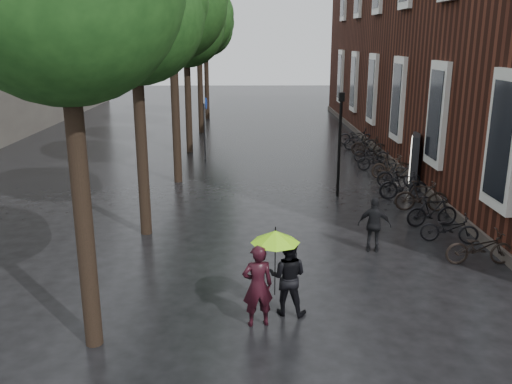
{
  "coord_description": "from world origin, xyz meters",
  "views": [
    {
      "loc": [
        -1.11,
        -8.04,
        5.5
      ],
      "look_at": [
        -0.9,
        5.24,
        1.74
      ],
      "focal_mm": 38.0,
      "sensor_mm": 36.0,
      "label": 1
    }
  ],
  "objects_px": {
    "person_burgundy": "(258,286)",
    "person_black": "(288,276)",
    "pedestrian_walking": "(374,225)",
    "parked_bicycles": "(392,170)",
    "ad_lightbox": "(414,160)",
    "lamp_post": "(340,135)"
  },
  "relations": [
    {
      "from": "person_burgundy",
      "to": "person_black",
      "type": "xyz_separation_m",
      "value": [
        0.63,
        0.47,
        -0.02
      ]
    },
    {
      "from": "person_black",
      "to": "pedestrian_walking",
      "type": "bearing_deg",
      "value": -113.48
    },
    {
      "from": "person_burgundy",
      "to": "lamp_post",
      "type": "relative_size",
      "value": 0.45
    },
    {
      "from": "person_black",
      "to": "lamp_post",
      "type": "height_order",
      "value": "lamp_post"
    },
    {
      "from": "person_black",
      "to": "ad_lightbox",
      "type": "relative_size",
      "value": 0.81
    },
    {
      "from": "parked_bicycles",
      "to": "person_black",
      "type": "bearing_deg",
      "value": -114.66
    },
    {
      "from": "person_burgundy",
      "to": "person_black",
      "type": "height_order",
      "value": "person_burgundy"
    },
    {
      "from": "person_burgundy",
      "to": "person_black",
      "type": "bearing_deg",
      "value": -154.78
    },
    {
      "from": "pedestrian_walking",
      "to": "ad_lightbox",
      "type": "height_order",
      "value": "ad_lightbox"
    },
    {
      "from": "person_burgundy",
      "to": "parked_bicycles",
      "type": "relative_size",
      "value": 0.1
    },
    {
      "from": "person_burgundy",
      "to": "ad_lightbox",
      "type": "distance_m",
      "value": 12.25
    },
    {
      "from": "lamp_post",
      "to": "person_burgundy",
      "type": "bearing_deg",
      "value": -108.56
    },
    {
      "from": "parked_bicycles",
      "to": "ad_lightbox",
      "type": "bearing_deg",
      "value": -43.44
    },
    {
      "from": "parked_bicycles",
      "to": "ad_lightbox",
      "type": "relative_size",
      "value": 8.32
    },
    {
      "from": "ad_lightbox",
      "to": "lamp_post",
      "type": "bearing_deg",
      "value": -138.23
    },
    {
      "from": "person_black",
      "to": "parked_bicycles",
      "type": "bearing_deg",
      "value": -101.11
    },
    {
      "from": "pedestrian_walking",
      "to": "parked_bicycles",
      "type": "distance_m",
      "value": 7.72
    },
    {
      "from": "pedestrian_walking",
      "to": "ad_lightbox",
      "type": "xyz_separation_m",
      "value": [
        3.05,
        6.7,
        0.27
      ]
    },
    {
      "from": "pedestrian_walking",
      "to": "lamp_post",
      "type": "relative_size",
      "value": 0.4
    },
    {
      "from": "ad_lightbox",
      "to": "lamp_post",
      "type": "distance_m",
      "value": 3.67
    },
    {
      "from": "lamp_post",
      "to": "parked_bicycles",
      "type": "bearing_deg",
      "value": 39.53
    },
    {
      "from": "ad_lightbox",
      "to": "lamp_post",
      "type": "xyz_separation_m",
      "value": [
        -3.16,
        -1.4,
        1.25
      ]
    }
  ]
}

